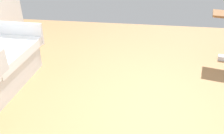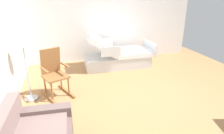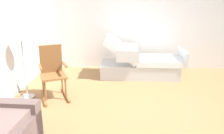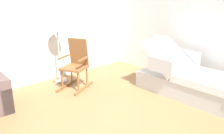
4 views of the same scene
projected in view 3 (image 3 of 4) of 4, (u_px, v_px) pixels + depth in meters
name	position (u px, v px, depth m)	size (l,w,h in m)	color
ground_plane	(150.00, 109.00, 3.97)	(6.69, 6.69, 0.00)	#9E7247
side_wall	(139.00, 21.00, 6.20)	(0.10, 5.55, 2.70)	white
hospital_bed	(140.00, 64.00, 5.70)	(1.06, 2.08, 1.14)	silver
rocking_chair	(53.00, 73.00, 4.39)	(0.89, 0.74, 1.05)	brown
floor_lamp	(21.00, 37.00, 4.12)	(0.34, 0.34, 1.48)	#B2B5BA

